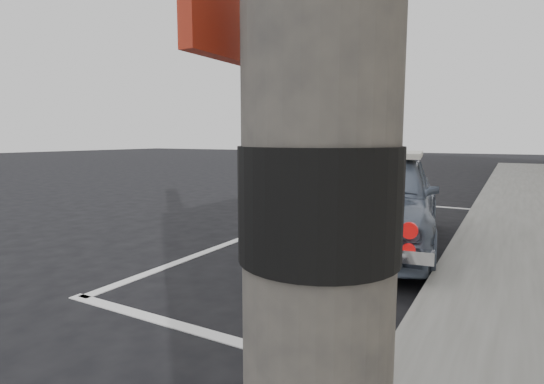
{
  "coord_description": "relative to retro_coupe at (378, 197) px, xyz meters",
  "views": [
    {
      "loc": [
        2.41,
        -2.85,
        1.44
      ],
      "look_at": [
        -0.25,
        1.84,
        0.75
      ],
      "focal_mm": 28.0,
      "sensor_mm": 36.0,
      "label": 1
    }
  ],
  "objects": [
    {
      "name": "ground",
      "position": [
        -0.87,
        -2.74,
        -0.65
      ],
      "size": [
        80.0,
        80.0,
        0.0
      ],
      "primitive_type": "plane",
      "color": "black",
      "rests_on": "ground"
    },
    {
      "name": "retro_coupe",
      "position": [
        0.0,
        0.0,
        0.0
      ],
      "size": [
        2.08,
        3.96,
        1.28
      ],
      "rotation": [
        0.0,
        0.0,
        0.16
      ],
      "color": "slate",
      "rests_on": "ground"
    },
    {
      "name": "pline_rear",
      "position": [
        -0.37,
        -3.24,
        -0.64
      ],
      "size": [
        3.0,
        0.12,
        0.01
      ],
      "primitive_type": "cube",
      "color": "silver",
      "rests_on": "ground"
    },
    {
      "name": "cat",
      "position": [
        0.22,
        -1.59,
        -0.53
      ],
      "size": [
        0.22,
        0.48,
        0.26
      ],
      "rotation": [
        0.0,
        0.0,
        0.01
      ],
      "color": "#756559",
      "rests_on": "ground"
    },
    {
      "name": "pline_front",
      "position": [
        -0.37,
        3.76,
        -0.64
      ],
      "size": [
        3.0,
        0.12,
        0.01
      ],
      "primitive_type": "cube",
      "color": "silver",
      "rests_on": "ground"
    },
    {
      "name": "pline_side",
      "position": [
        -1.77,
        0.26,
        -0.64
      ],
      "size": [
        0.12,
        7.0,
        0.01
      ],
      "primitive_type": "cube",
      "color": "silver",
      "rests_on": "ground"
    }
  ]
}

